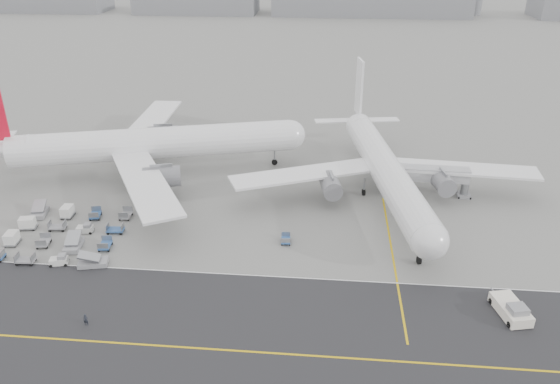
# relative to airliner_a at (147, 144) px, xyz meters

# --- Properties ---
(ground) EXTENTS (700.00, 700.00, 0.00)m
(ground) POSITION_rel_airliner_a_xyz_m (16.93, -32.01, -6.50)
(ground) COLOR gray
(ground) RESTS_ON ground
(taxiway) EXTENTS (220.00, 59.00, 0.03)m
(taxiway) POSITION_rel_airliner_a_xyz_m (21.95, -49.99, -6.49)
(taxiway) COLOR #2B2B2D
(taxiway) RESTS_ON ground
(horizon_buildings) EXTENTS (520.00, 28.00, 28.00)m
(horizon_buildings) POSITION_rel_airliner_a_xyz_m (46.93, 227.99, -6.50)
(horizon_buildings) COLOR gray
(horizon_buildings) RESTS_ON ground
(airliner_a) EXTENTS (64.02, 62.64, 22.60)m
(airliner_a) POSITION_rel_airliner_a_xyz_m (0.00, 0.00, 0.00)
(airliner_a) COLOR white
(airliner_a) RESTS_ON ground
(airliner_b) EXTENTS (56.98, 58.05, 20.15)m
(airliner_b) POSITION_rel_airliner_a_xyz_m (46.77, -5.90, -0.70)
(airliner_b) COLOR white
(airliner_b) RESTS_ON ground
(pushback_tug) EXTENTS (4.40, 8.47, 2.39)m
(pushback_tug) POSITION_rel_airliner_a_xyz_m (60.95, -40.08, -5.52)
(pushback_tug) COLOR white
(pushback_tug) RESTS_ON ground
(jet_bridge) EXTENTS (15.45, 3.48, 5.81)m
(jet_bridge) POSITION_rel_airliner_a_xyz_m (55.59, -4.72, -2.45)
(jet_bridge) COLOR gray
(jet_bridge) RESTS_ON ground
(gse_cluster) EXTENTS (26.21, 25.47, 2.14)m
(gse_cluster) POSITION_rel_airliner_a_xyz_m (-6.00, -26.66, -6.50)
(gse_cluster) COLOR gray
(gse_cluster) RESTS_ON ground
(stray_dolly) EXTENTS (1.60, 2.43, 1.43)m
(stray_dolly) POSITION_rel_airliner_a_xyz_m (30.11, -24.62, -6.50)
(stray_dolly) COLOR silver
(stray_dolly) RESTS_ON ground
(ground_crew_a) EXTENTS (0.66, 0.48, 1.68)m
(ground_crew_a) POSITION_rel_airliner_a_xyz_m (6.44, -47.16, -5.66)
(ground_crew_a) COLOR black
(ground_crew_a) RESTS_ON ground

